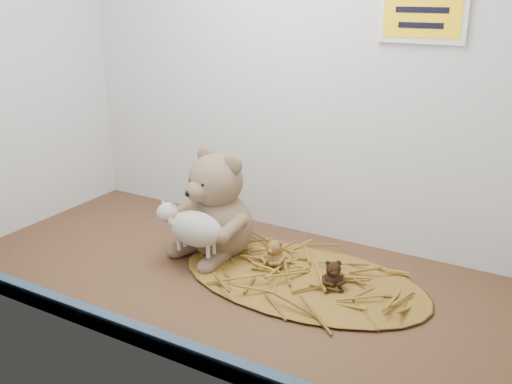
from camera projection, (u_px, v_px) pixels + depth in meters
The scene contains 8 objects.
alcove_shell at pixel (245, 61), 116.65cm from camera, with size 120.40×60.20×90.40cm.
front_rail at pixel (137, 334), 100.39cm from camera, with size 119.28×2.20×3.60cm, color #38566B.
straw_bed at pixel (302, 279), 121.92cm from camera, with size 55.51×32.23×1.07cm, color brown.
main_teddy at pixel (218, 203), 130.72cm from camera, with size 20.37×21.50×25.26cm, color #826D50, non-canonical shape.
toy_lamb at pixel (196, 229), 124.35cm from camera, with size 17.03×10.39×11.00cm, color beige, non-canonical shape.
mini_teddy_tan at pixel (275, 252), 124.82cm from camera, with size 5.61×5.92×6.95cm, color brown, non-canonical shape.
mini_teddy_brown at pixel (333, 273), 116.41cm from camera, with size 5.05×5.33×6.26cm, color black, non-canonical shape.
wall_sign at pixel (423, 10), 115.88cm from camera, with size 16.00×1.20×11.00cm, color yellow.
Camera 1 is at (60.99, -93.01, 59.26)cm, focal length 40.00 mm.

